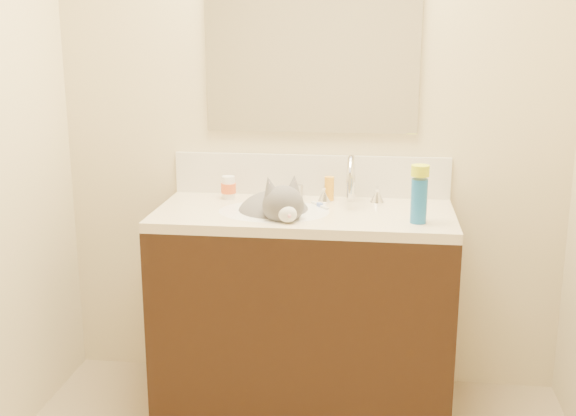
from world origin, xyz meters
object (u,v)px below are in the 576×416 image
(pill_bottle, at_px, (228,187))
(spray_can, at_px, (419,201))
(basin, at_px, (274,228))
(cat, at_px, (276,217))
(silver_jar, at_px, (297,192))
(vanity_cabinet, at_px, (304,314))
(faucet, at_px, (351,183))
(amber_bottle, at_px, (329,189))

(pill_bottle, bearing_deg, spray_can, -20.25)
(basin, height_order, cat, cat)
(basin, xyz_separation_m, silver_jar, (0.07, 0.22, 0.10))
(basin, relative_size, cat, 0.97)
(vanity_cabinet, xyz_separation_m, faucet, (0.18, 0.14, 0.54))
(silver_jar, xyz_separation_m, spray_can, (0.50, -0.32, 0.05))
(basin, bearing_deg, silver_jar, 72.28)
(vanity_cabinet, xyz_separation_m, spray_can, (0.45, -0.13, 0.53))
(spray_can, bearing_deg, vanity_cabinet, 163.44)
(vanity_cabinet, bearing_deg, spray_can, -16.56)
(faucet, bearing_deg, pill_bottle, 177.60)
(silver_jar, bearing_deg, vanity_cabinet, -74.75)
(cat, distance_m, silver_jar, 0.23)
(spray_can, bearing_deg, pill_bottle, 159.75)
(spray_can, bearing_deg, silver_jar, 147.31)
(vanity_cabinet, relative_size, cat, 2.59)
(basin, xyz_separation_m, cat, (0.01, 0.01, 0.05))
(cat, bearing_deg, amber_bottle, 23.62)
(basin, distance_m, amber_bottle, 0.32)
(vanity_cabinet, relative_size, silver_jar, 19.14)
(vanity_cabinet, xyz_separation_m, amber_bottle, (0.09, 0.18, 0.50))
(faucet, bearing_deg, silver_jar, 167.92)
(basin, bearing_deg, amber_bottle, 45.84)
(silver_jar, bearing_deg, basin, -107.72)
(cat, bearing_deg, vanity_cabinet, -10.63)
(faucet, distance_m, spray_can, 0.38)
(basin, bearing_deg, vanity_cabinet, 14.04)
(amber_bottle, relative_size, spray_can, 0.61)
(faucet, relative_size, silver_jar, 4.47)
(basin, xyz_separation_m, pill_bottle, (-0.22, 0.19, 0.12))
(amber_bottle, distance_m, spray_can, 0.48)
(cat, distance_m, amber_bottle, 0.30)
(pill_bottle, height_order, silver_jar, pill_bottle)
(vanity_cabinet, bearing_deg, cat, -168.35)
(vanity_cabinet, relative_size, faucet, 4.29)
(basin, height_order, amber_bottle, amber_bottle)
(amber_bottle, bearing_deg, silver_jar, 178.54)
(silver_jar, height_order, spray_can, spray_can)
(silver_jar, bearing_deg, pill_bottle, -174.66)
(amber_bottle, height_order, spray_can, spray_can)
(faucet, bearing_deg, basin, -150.88)
(basin, relative_size, spray_can, 2.67)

